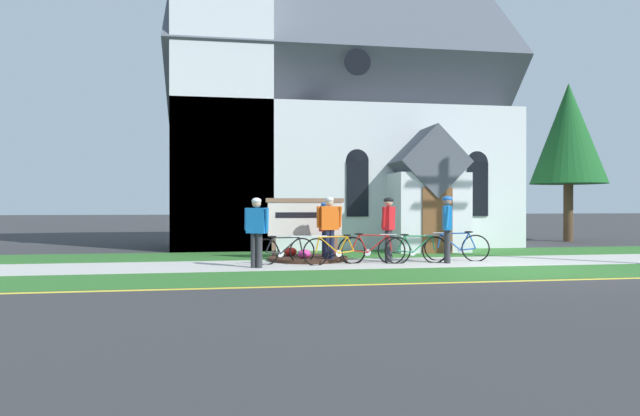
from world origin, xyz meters
TOP-DOWN VIEW (x-y plane):
  - ground at (0.00, 4.00)m, footprint 140.00×140.00m
  - sidewalk_slab at (-2.63, 1.98)m, footprint 32.00×2.51m
  - grass_verge at (-2.63, -0.46)m, footprint 32.00×2.36m
  - church_lawn at (-2.63, 4.71)m, footprint 24.00×2.95m
  - curb_paint_stripe at (-2.63, -1.79)m, footprint 28.00×0.16m
  - church_building at (-3.22, 9.90)m, footprint 12.95×10.00m
  - church_sign at (-4.79, 3.59)m, footprint 2.28×0.14m
  - flower_bed at (-4.79, 3.02)m, footprint 2.22×2.22m
  - bicycle_red at (-5.55, 2.12)m, footprint 1.67×0.37m
  - bicycle_yellow at (-0.75, 2.19)m, footprint 1.65×0.68m
  - bicycle_blue at (-3.27, 1.90)m, footprint 1.76×0.39m
  - bicycle_black at (-2.07, 1.79)m, footprint 1.77×0.12m
  - bicycle_green at (-4.24, 1.82)m, footprint 1.76×0.47m
  - cyclist_in_orange_jersey at (-1.24, 1.69)m, footprint 0.34×0.75m
  - cyclist_in_yellow_jersey at (-4.31, 2.93)m, footprint 0.30×0.75m
  - cyclist_in_blue_jersey at (-4.30, 2.42)m, footprint 0.69×0.32m
  - cyclist_in_red_jersey at (-2.69, 2.24)m, footprint 0.49×0.64m
  - cyclist_in_white_jersey at (-6.30, 1.38)m, footprint 0.57×0.55m
  - roadside_conifer at (7.17, 9.09)m, footprint 3.11×3.11m

SIDE VIEW (x-z plane):
  - ground at x=0.00m, z-range 0.00..0.00m
  - curb_paint_stripe at x=-2.63m, z-range 0.00..0.01m
  - grass_verge at x=-2.63m, z-range 0.00..0.01m
  - church_lawn at x=-2.63m, z-range 0.00..0.01m
  - sidewalk_slab at x=-2.63m, z-range 0.00..0.01m
  - flower_bed at x=-4.79m, z-range -0.09..0.25m
  - bicycle_red at x=-5.55m, z-range -0.02..0.75m
  - bicycle_green at x=-4.24m, z-range -0.03..0.78m
  - bicycle_black at x=-2.07m, z-range -0.03..0.78m
  - bicycle_blue at x=-3.27m, z-range -0.03..0.80m
  - bicycle_yellow at x=-0.75m, z-range -0.04..0.81m
  - cyclist_in_yellow_jersey at x=-4.31m, z-range 0.13..1.76m
  - cyclist_in_white_jersey at x=-6.30m, z-range 0.16..1.89m
  - cyclist_in_red_jersey at x=-2.69m, z-range 0.16..1.92m
  - cyclist_in_blue_jersey at x=-4.30m, z-range 0.17..1.94m
  - cyclist_in_orange_jersey at x=-1.24m, z-range 0.17..1.96m
  - church_sign at x=-4.79m, z-range 0.28..2.03m
  - roadside_conifer at x=7.17m, z-range 1.19..7.86m
  - church_building at x=-3.22m, z-range -1.77..11.50m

